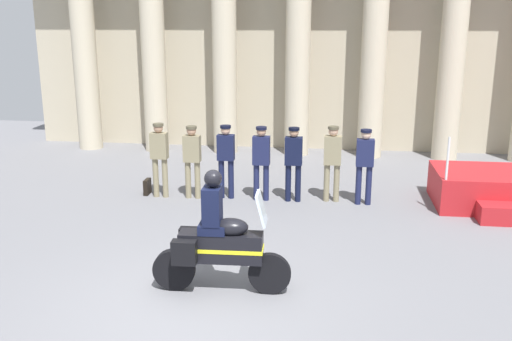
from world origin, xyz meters
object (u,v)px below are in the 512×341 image
officer_in_row_6 (365,161)px  motorcycle_with_rider (216,242)px  officer_in_row_0 (159,154)px  briefcase_on_ground (147,187)px  officer_in_row_1 (192,156)px  officer_in_row_2 (226,156)px  officer_in_row_4 (293,158)px  officer_in_row_5 (332,158)px  reviewing_stand (508,191)px  officer_in_row_3 (261,157)px

officer_in_row_6 → motorcycle_with_rider: 5.12m
officer_in_row_0 → briefcase_on_ground: bearing=-21.9°
officer_in_row_1 → briefcase_on_ground: 1.40m
officer_in_row_6 → officer_in_row_2: bearing=-0.8°
officer_in_row_4 → officer_in_row_5: size_ratio=0.99×
reviewing_stand → officer_in_row_1: size_ratio=1.86×
briefcase_on_ground → officer_in_row_2: bearing=-1.1°
officer_in_row_2 → officer_in_row_3: officer_in_row_2 is taller
officer_in_row_2 → officer_in_row_4: (1.53, -0.04, -0.01)m
officer_in_row_2 → motorcycle_with_rider: size_ratio=0.81×
officer_in_row_1 → officer_in_row_2: size_ratio=0.99×
officer_in_row_4 → motorcycle_with_rider: bearing=79.9°
officer_in_row_2 → officer_in_row_3: size_ratio=1.00×
officer_in_row_2 → officer_in_row_3: bearing=177.2°
officer_in_row_1 → officer_in_row_0: bearing=1.1°
officer_in_row_1 → briefcase_on_ground: size_ratio=4.65×
officer_in_row_3 → officer_in_row_4: 0.72m
officer_in_row_3 → reviewing_stand: bearing=-177.6°
officer_in_row_0 → briefcase_on_ground: officer_in_row_0 is taller
officer_in_row_0 → officer_in_row_4: (3.04, 0.08, -0.02)m
officer_in_row_1 → officer_in_row_5: (3.13, 0.18, 0.02)m
motorcycle_with_rider → officer_in_row_6: bearing=60.1°
reviewing_stand → officer_in_row_0: size_ratio=1.82×
officer_in_row_1 → officer_in_row_3: (1.56, 0.06, 0.00)m
officer_in_row_0 → officer_in_row_2: bearing=-175.5°
officer_in_row_5 → officer_in_row_0: bearing=3.0°
officer_in_row_3 → officer_in_row_6: 2.27m
reviewing_stand → officer_in_row_2: officer_in_row_2 is taller
officer_in_row_6 → briefcase_on_ground: officer_in_row_6 is taller
reviewing_stand → motorcycle_with_rider: bearing=-139.1°
officer_in_row_5 → officer_in_row_6: size_ratio=1.02×
officer_in_row_2 → officer_in_row_5: (2.38, 0.08, 0.01)m
officer_in_row_3 → officer_in_row_0: bearing=2.0°
officer_in_row_3 → officer_in_row_5: (1.57, 0.12, 0.02)m
reviewing_stand → officer_in_row_0: officer_in_row_0 is taller
officer_in_row_2 → officer_in_row_5: 2.38m
officer_in_row_0 → officer_in_row_4: officer_in_row_0 is taller
officer_in_row_3 → officer_in_row_5: 1.58m
officer_in_row_1 → officer_in_row_4: officer_in_row_4 is taller
officer_in_row_6 → motorcycle_with_rider: bearing=62.5°
officer_in_row_3 → officer_in_row_4: (0.72, 0.01, 0.00)m
officer_in_row_2 → motorcycle_with_rider: (0.70, -4.58, -0.20)m
officer_in_row_0 → officer_in_row_5: officer_in_row_0 is taller
officer_in_row_1 → officer_in_row_2: 0.76m
officer_in_row_1 → motorcycle_with_rider: motorcycle_with_rider is taller
officer_in_row_5 → briefcase_on_ground: officer_in_row_5 is taller
officer_in_row_1 → briefcase_on_ground: (-1.13, 0.14, -0.81)m
officer_in_row_1 → officer_in_row_3: size_ratio=0.99×
officer_in_row_5 → briefcase_on_ground: bearing=0.7°
officer_in_row_2 → officer_in_row_5: bearing=-177.9°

